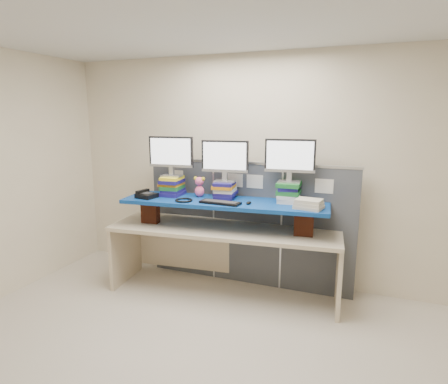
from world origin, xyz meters
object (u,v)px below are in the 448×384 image
at_px(keyboard, 220,202).
at_px(monitor_center, 225,159).
at_px(monitor_right, 290,158).
at_px(blue_board, 224,202).
at_px(desk_phone, 146,195).
at_px(desk, 224,241).
at_px(monitor_left, 171,154).

bearing_deg(keyboard, monitor_center, 103.83).
bearing_deg(monitor_right, keyboard, -158.82).
bearing_deg(blue_board, monitor_center, 101.03).
xyz_separation_m(blue_board, keyboard, (0.02, -0.16, 0.04)).
relative_size(blue_board, desk_phone, 9.72).
height_order(blue_board, keyboard, keyboard).
bearing_deg(keyboard, blue_board, 99.21).
bearing_deg(blue_board, monitor_right, 9.45).
distance_m(desk, monitor_right, 1.21).
relative_size(monitor_center, keyboard, 1.19).
xyz_separation_m(monitor_left, monitor_right, (1.39, 0.14, -0.01)).
xyz_separation_m(monitor_left, desk_phone, (-0.21, -0.24, -0.47)).
relative_size(desk, monitor_left, 4.91).
relative_size(monitor_center, monitor_right, 1.00).
distance_m(monitor_right, keyboard, 0.90).
xyz_separation_m(desk, monitor_center, (-0.03, 0.12, 0.94)).
relative_size(blue_board, monitor_left, 4.25).
relative_size(blue_board, monitor_right, 4.25).
relative_size(monitor_right, keyboard, 1.19).
relative_size(desk, monitor_center, 4.91).
height_order(monitor_left, monitor_right, monitor_left).
bearing_deg(monitor_center, blue_board, -78.97).
height_order(monitor_left, keyboard, monitor_left).
xyz_separation_m(blue_board, monitor_left, (-0.70, 0.05, 0.52)).
xyz_separation_m(desk, monitor_left, (-0.70, 0.05, 0.98)).
bearing_deg(keyboard, monitor_right, 29.99).
bearing_deg(monitor_left, monitor_center, 0.00).
height_order(desk, monitor_right, monitor_right).
bearing_deg(blue_board, desk_phone, -173.66).
bearing_deg(desk_phone, keyboard, 12.50).
bearing_deg(monitor_left, desk_phone, -136.77).
distance_m(desk, monitor_left, 1.20).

